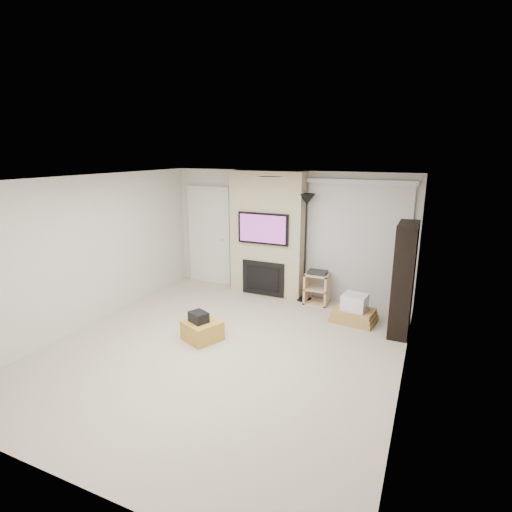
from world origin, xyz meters
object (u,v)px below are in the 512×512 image
at_px(floor_lamp, 306,217).
at_px(ottoman, 202,331).
at_px(box_stack, 354,311).
at_px(bookshelf, 404,279).
at_px(av_stand, 317,286).

bearing_deg(floor_lamp, ottoman, -111.80).
bearing_deg(floor_lamp, box_stack, -30.20).
relative_size(floor_lamp, box_stack, 2.66).
distance_m(box_stack, bookshelf, 1.04).
height_order(ottoman, box_stack, box_stack).
relative_size(floor_lamp, bookshelf, 1.17).
height_order(floor_lamp, box_stack, floor_lamp).
bearing_deg(av_stand, box_stack, -34.35).
xyz_separation_m(ottoman, box_stack, (2.03, 1.67, 0.03)).
height_order(av_stand, box_stack, av_stand).
bearing_deg(av_stand, bookshelf, -23.04).
bearing_deg(ottoman, bookshelf, 29.26).
xyz_separation_m(ottoman, bookshelf, (2.79, 1.56, 0.75)).
bearing_deg(bookshelf, av_stand, 156.96).
distance_m(ottoman, floor_lamp, 2.91).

